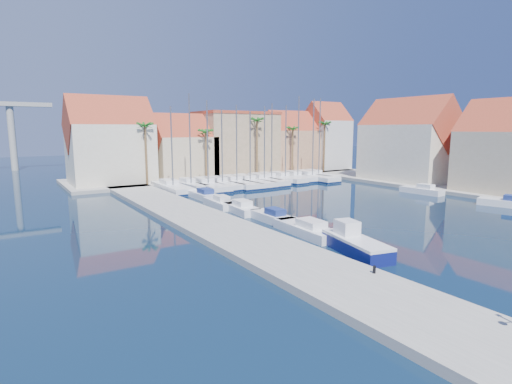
{
  "coord_description": "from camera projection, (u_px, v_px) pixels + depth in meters",
  "views": [
    {
      "loc": [
        -24.77,
        -17.78,
        8.88
      ],
      "look_at": [
        -4.7,
        13.33,
        3.0
      ],
      "focal_mm": 28.0,
      "sensor_mm": 36.0,
      "label": 1
    }
  ],
  "objects": [
    {
      "name": "sailboat_7",
      "position": [
        270.0,
        179.0,
        66.71
      ],
      "size": [
        2.49,
        9.28,
        12.95
      ],
      "rotation": [
        0.0,
        0.0,
        -0.0
      ],
      "color": "white",
      "rests_on": "ground"
    },
    {
      "name": "quay_west",
      "position": [
        215.0,
        226.0,
        35.76
      ],
      "size": [
        6.0,
        77.0,
        0.5
      ],
      "primitive_type": "cube",
      "color": "gray",
      "rests_on": "ground"
    },
    {
      "name": "sailboat_0",
      "position": [
        172.0,
        187.0,
        57.18
      ],
      "size": [
        3.02,
        10.81,
        11.97
      ],
      "rotation": [
        0.0,
        0.0,
        -0.02
      ],
      "color": "white",
      "rests_on": "ground"
    },
    {
      "name": "motorboat_west_2",
      "position": [
        240.0,
        207.0,
        42.88
      ],
      "size": [
        2.45,
        6.37,
        1.4
      ],
      "rotation": [
        0.0,
        0.0,
        -0.07
      ],
      "color": "white",
      "rests_on": "ground"
    },
    {
      "name": "sailboat_9",
      "position": [
        296.0,
        177.0,
        69.12
      ],
      "size": [
        3.0,
        9.29,
        14.25
      ],
      "rotation": [
        0.0,
        0.0,
        -0.06
      ],
      "color": "white",
      "rests_on": "ground"
    },
    {
      "name": "sailboat_5",
      "position": [
        248.0,
        182.0,
        63.38
      ],
      "size": [
        3.77,
        11.91,
        11.55
      ],
      "rotation": [
        0.0,
        0.0,
        0.06
      ],
      "color": "white",
      "rests_on": "ground"
    },
    {
      "name": "building_2",
      "position": [
        235.0,
        143.0,
        75.22
      ],
      "size": [
        14.2,
        10.2,
        11.5
      ],
      "color": "#9A855F",
      "rests_on": "shore_north"
    },
    {
      "name": "sailboat_11",
      "position": [
        317.0,
        175.0,
        71.37
      ],
      "size": [
        2.64,
        9.51,
        14.14
      ],
      "rotation": [
        0.0,
        0.0,
        0.01
      ],
      "color": "white",
      "rests_on": "ground"
    },
    {
      "name": "ground",
      "position": [
        407.0,
        251.0,
        29.41
      ],
      "size": [
        260.0,
        260.0,
        0.0
      ],
      "primitive_type": "plane",
      "color": "black",
      "rests_on": "ground"
    },
    {
      "name": "palm_4",
      "position": [
        325.0,
        125.0,
        78.83
      ],
      "size": [
        2.6,
        2.6,
        10.65
      ],
      "color": "brown",
      "rests_on": "shore_north"
    },
    {
      "name": "sailboat_6",
      "position": [
        262.0,
        180.0,
        64.98
      ],
      "size": [
        3.1,
        11.47,
        12.35
      ],
      "rotation": [
        0.0,
        0.0,
        -0.01
      ],
      "color": "white",
      "rests_on": "ground"
    },
    {
      "name": "shore_east",
      "position": [
        458.0,
        188.0,
        58.95
      ],
      "size": [
        12.0,
        60.0,
        0.5
      ],
      "primitive_type": "cube",
      "color": "gray",
      "rests_on": "ground"
    },
    {
      "name": "fishing_boat",
      "position": [
        355.0,
        243.0,
        28.78
      ],
      "size": [
        3.38,
        6.5,
        2.17
      ],
      "rotation": [
        0.0,
        0.0,
        -0.22
      ],
      "color": "navy",
      "rests_on": "ground"
    },
    {
      "name": "sailboat_2",
      "position": [
        207.0,
        185.0,
        59.49
      ],
      "size": [
        3.63,
        11.77,
        12.87
      ],
      "rotation": [
        0.0,
        0.0,
        -0.05
      ],
      "color": "white",
      "rests_on": "ground"
    },
    {
      "name": "sailboat_1",
      "position": [
        190.0,
        185.0,
        59.2
      ],
      "size": [
        2.7,
        8.36,
        13.87
      ],
      "rotation": [
        0.0,
        0.0,
        0.06
      ],
      "color": "white",
      "rests_on": "ground"
    },
    {
      "name": "motorboat_east_0",
      "position": [
        509.0,
        203.0,
        45.73
      ],
      "size": [
        3.61,
        6.4,
        1.4
      ],
      "rotation": [
        0.0,
        0.0,
        0.29
      ],
      "color": "white",
      "rests_on": "ground"
    },
    {
      "name": "building_4",
      "position": [
        326.0,
        138.0,
        84.7
      ],
      "size": [
        8.3,
        8.0,
        14.0
      ],
      "color": "silver",
      "rests_on": "shore_north"
    },
    {
      "name": "building_0",
      "position": [
        110.0,
        144.0,
        62.04
      ],
      "size": [
        12.3,
        9.0,
        13.5
      ],
      "color": "beige",
      "rests_on": "shore_north"
    },
    {
      "name": "building_3",
      "position": [
        289.0,
        144.0,
        80.88
      ],
      "size": [
        10.3,
        8.0,
        12.0
      ],
      "color": "tan",
      "rests_on": "shore_north"
    },
    {
      "name": "bollard",
      "position": [
        374.0,
        270.0,
        23.37
      ],
      "size": [
        0.18,
        0.18,
        0.45
      ],
      "primitive_type": "cylinder",
      "color": "black",
      "rests_on": "quay_west"
    },
    {
      "name": "palm_1",
      "position": [
        206.0,
        133.0,
        65.13
      ],
      "size": [
        2.6,
        2.6,
        9.15
      ],
      "color": "brown",
      "rests_on": "shore_north"
    },
    {
      "name": "building_1",
      "position": [
        183.0,
        150.0,
        68.65
      ],
      "size": [
        10.3,
        8.0,
        11.0
      ],
      "color": "#C4B08A",
      "rests_on": "shore_north"
    },
    {
      "name": "motorboat_west_0",
      "position": [
        307.0,
        229.0,
        33.74
      ],
      "size": [
        2.61,
        7.08,
        1.4
      ],
      "rotation": [
        0.0,
        0.0,
        -0.06
      ],
      "color": "white",
      "rests_on": "ground"
    },
    {
      "name": "motorboat_west_4",
      "position": [
        204.0,
        195.0,
        51.02
      ],
      "size": [
        2.11,
        6.35,
        1.4
      ],
      "rotation": [
        0.0,
        0.0,
        -0.01
      ],
      "color": "white",
      "rests_on": "ground"
    },
    {
      "name": "motorboat_east_1",
      "position": [
        422.0,
        190.0,
        55.03
      ],
      "size": [
        2.27,
        5.9,
        1.4
      ],
      "rotation": [
        0.0,
        0.0,
        0.07
      ],
      "color": "white",
      "rests_on": "ground"
    },
    {
      "name": "sailboat_8",
      "position": [
        283.0,
        178.0,
        67.54
      ],
      "size": [
        2.99,
        10.13,
        12.68
      ],
      "rotation": [
        0.0,
        0.0,
        0.03
      ],
      "color": "white",
      "rests_on": "ground"
    },
    {
      "name": "motorboat_west_3",
      "position": [
        220.0,
        203.0,
        45.67
      ],
      "size": [
        2.11,
        5.76,
        1.4
      ],
      "rotation": [
        0.0,
        0.0,
        -0.05
      ],
      "color": "white",
      "rests_on": "ground"
    },
    {
      "name": "sailboat_10",
      "position": [
        310.0,
        177.0,
        69.71
      ],
      "size": [
        3.44,
        12.05,
        13.94
      ],
      "rotation": [
        0.0,
        0.0,
        0.02
      ],
      "color": "white",
      "rests_on": "ground"
    },
    {
      "name": "sailboat_3",
      "position": [
        220.0,
        184.0,
        60.63
      ],
      "size": [
        3.48,
        10.35,
        11.71
      ],
      "rotation": [
        0.0,
        0.0,
        0.08
      ],
      "color": "white",
      "rests_on": "ground"
    },
    {
      "name": "palm_0",
      "position": [
        145.0,
        127.0,
        59.63
      ],
      "size": [
        2.6,
        2.6,
        10.15
      ],
      "color": "brown",
      "rests_on": "shore_north"
    },
    {
      "name": "palm_3",
      "position": [
        293.0,
        130.0,
        74.69
      ],
      "size": [
        2.6,
        2.6,
        9.65
      ],
      "color": "brown",
      "rests_on": "shore_north"
    },
    {
      "name": "motorboat_west_1",
      "position": [
        272.0,
        217.0,
        38.4
      ],
      "size": [
        1.85,
        5.58,
        1.4
      ],
      "rotation": [
        0.0,
        0.0,
        -0.01
      ],
      "color": "white",
      "rests_on": "ground"
    },
    {
      "name": "palm_2",
      "position": [
        257.0,
        122.0,
        70.19
      ],
      "size": [
        2.6,
        2.6,
        11.15
      ],
      "color": "brown",
      "rests_on": "shore_north"
    },
    {
      "name": "building_6",
      "position": [
        408.0,
        143.0,
        65.44
      ],
      "size": [
        9.0,
        14.3,
        13.5
      ],
      "color": "beige",
      "rests_on": "shore_east"
    },
    {
      "name": "sailboat_4",
      "position": [
        235.0,
        183.0,
        62.18
      ],
      "size": [
        3.25,
        12.06,
        12.42
      ],
      "rotation": [
        0.0,
        0.0,
        -0.01
      ],
      "color": "white",
      "rests_on": "ground"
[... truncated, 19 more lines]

